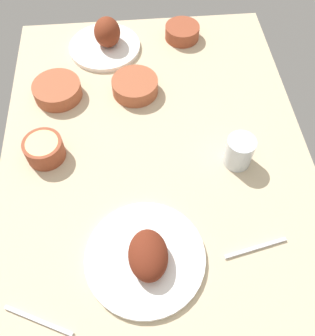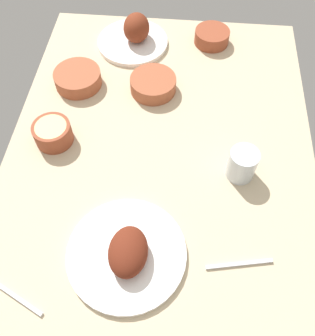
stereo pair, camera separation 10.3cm
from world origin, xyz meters
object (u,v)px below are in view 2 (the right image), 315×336
at_px(bowl_pasta, 153,84).
at_px(fork_loose, 239,264).
at_px(plate_near_viewer, 135,35).
at_px(plate_far_side, 127,253).
at_px(bowl_potatoes, 53,133).
at_px(spoon_loose, 13,295).
at_px(water_tumbler, 242,164).
at_px(bowl_cream, 78,78).
at_px(bowl_soup, 212,36).

relative_size(bowl_pasta, fork_loose, 0.90).
bearing_deg(bowl_pasta, plate_near_viewer, 21.43).
distance_m(plate_far_side, bowl_potatoes, 0.43).
bearing_deg(spoon_loose, water_tumbler, -118.68).
xyz_separation_m(fork_loose, spoon_loose, (-0.12, 0.52, 0.00)).
distance_m(bowl_potatoes, water_tumbler, 0.55).
relative_size(bowl_cream, spoon_loose, 0.89).
height_order(bowl_soup, spoon_loose, bowl_soup).
bearing_deg(bowl_pasta, fork_loose, -154.85).
bearing_deg(bowl_cream, plate_near_viewer, -35.66).
bearing_deg(plate_far_side, plate_near_viewer, 5.93).
distance_m(bowl_potatoes, bowl_cream, 0.24).
relative_size(plate_far_side, fork_loose, 1.78).
bearing_deg(plate_near_viewer, bowl_cream, 144.34).
distance_m(bowl_soup, water_tumbler, 0.57).
height_order(bowl_cream, water_tumbler, water_tumbler).
distance_m(water_tumbler, fork_loose, 0.27).
xyz_separation_m(plate_far_side, fork_loose, (0.00, -0.27, -0.02)).
bearing_deg(plate_far_side, bowl_potatoes, 38.20).
bearing_deg(bowl_soup, plate_far_side, 166.87).
height_order(plate_near_viewer, bowl_soup, plate_near_viewer).
bearing_deg(bowl_cream, bowl_potatoes, 174.69).
bearing_deg(water_tumbler, plate_far_side, 133.82).
distance_m(bowl_pasta, bowl_potatoes, 0.36).
relative_size(bowl_pasta, spoon_loose, 0.87).
bearing_deg(bowl_pasta, bowl_cream, 89.02).
height_order(bowl_potatoes, spoon_loose, bowl_potatoes).
bearing_deg(fork_loose, spoon_loose, -178.37).
bearing_deg(water_tumbler, bowl_potatoes, 82.81).
bearing_deg(spoon_loose, bowl_potatoes, -63.02).
relative_size(plate_near_viewer, bowl_cream, 1.65).
xyz_separation_m(plate_far_side, water_tumbler, (0.27, -0.28, 0.02)).
bearing_deg(bowl_potatoes, spoon_loose, -178.26).
relative_size(plate_near_viewer, bowl_pasta, 1.70).
xyz_separation_m(bowl_soup, bowl_cream, (-0.25, 0.44, -0.00)).
bearing_deg(plate_near_viewer, spoon_loose, 169.59).
xyz_separation_m(bowl_pasta, bowl_soup, (0.26, -0.19, 0.00)).
bearing_deg(plate_near_viewer, bowl_pasta, -158.57).
bearing_deg(bowl_soup, bowl_pasta, 144.04).
height_order(plate_near_viewer, bowl_pasta, plate_near_viewer).
xyz_separation_m(bowl_pasta, bowl_cream, (0.00, 0.25, -0.00)).
height_order(bowl_pasta, spoon_loose, bowl_pasta).
height_order(bowl_potatoes, water_tumbler, water_tumbler).
bearing_deg(bowl_cream, water_tumbler, -120.41).
height_order(plate_far_side, bowl_soup, plate_far_side).
distance_m(plate_near_viewer, water_tumbler, 0.64).
bearing_deg(bowl_pasta, bowl_potatoes, 130.73).
distance_m(bowl_pasta, bowl_soup, 0.32).
bearing_deg(spoon_loose, plate_near_viewer, -75.17).
relative_size(bowl_soup, spoon_loose, 0.72).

